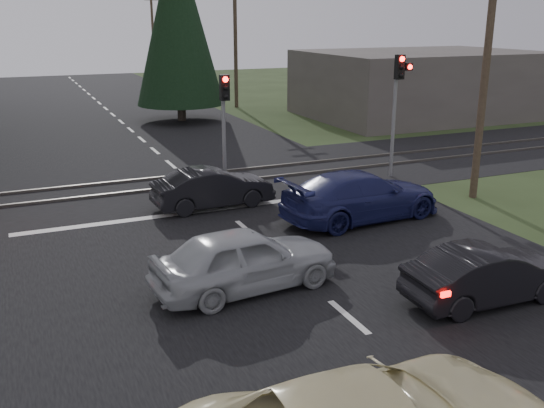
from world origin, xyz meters
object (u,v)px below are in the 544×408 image
traffic_signal_center (224,111)px  utility_pole_far (153,30)px  utility_pole_mid (235,37)px  dark_hatchback (488,275)px  utility_pole_near (487,59)px  silver_car (245,259)px  blue_sedan (361,196)px  traffic_signal_right (398,92)px  dark_car_far (213,188)px

traffic_signal_center → utility_pole_far: bearing=80.4°
utility_pole_mid → dark_hatchback: bearing=-99.9°
utility_pole_near → silver_car: utility_pole_near is taller
silver_car → blue_sedan: bearing=-62.7°
utility_pole_near → utility_pole_far: bearing=90.0°
utility_pole_far → blue_sedan: size_ratio=1.73×
traffic_signal_center → traffic_signal_right: bearing=-10.4°
utility_pole_near → utility_pole_far: (0.00, 49.00, 0.00)m
utility_pole_far → traffic_signal_center: bearing=-99.6°
traffic_signal_right → utility_pole_mid: bearing=87.3°
utility_pole_far → dark_car_far: bearing=-100.6°
traffic_signal_right → dark_car_far: size_ratio=1.19×
dark_hatchback → blue_sedan: (0.43, 6.02, 0.13)m
utility_pole_mid → dark_hatchback: 31.26m
utility_pole_near → dark_hatchback: utility_pole_near is taller
utility_pole_far → dark_hatchback: bearing=-95.5°
utility_pole_mid → traffic_signal_center: bearing=-111.2°
traffic_signal_right → traffic_signal_center: bearing=169.6°
traffic_signal_right → silver_car: traffic_signal_right is taller
utility_pole_mid → utility_pole_far: 25.00m
utility_pole_mid → traffic_signal_right: bearing=-92.7°
utility_pole_far → blue_sedan: (-4.89, -49.51, -3.97)m
utility_pole_near → blue_sedan: utility_pole_near is taller
utility_pole_far → blue_sedan: utility_pole_far is taller
utility_pole_far → dark_car_far: size_ratio=2.28×
traffic_signal_right → utility_pole_mid: 20.60m
utility_pole_far → traffic_signal_right: bearing=-91.2°
traffic_signal_center → silver_car: bearing=-106.4°
traffic_signal_right → dark_hatchback: size_ratio=1.23×
traffic_signal_right → blue_sedan: size_ratio=0.90×
traffic_signal_center → utility_pole_mid: utility_pole_mid is taller
utility_pole_mid → silver_car: bearing=-109.8°
utility_pole_far → dark_hatchback: 55.94m
silver_car → dark_car_far: bearing=-17.3°
utility_pole_near → blue_sedan: (-4.89, -0.51, -3.97)m
dark_car_far → utility_pole_far: bearing=-13.6°
utility_pole_mid → blue_sedan: size_ratio=1.73×
dark_hatchback → utility_pole_near: bearing=-37.7°
silver_car → dark_car_far: size_ratio=1.09×
traffic_signal_right → silver_car: 11.91m
utility_pole_near → dark_car_far: size_ratio=2.28×
traffic_signal_center → dark_car_far: (-1.20, -2.18, -2.15)m
dark_hatchback → utility_pole_far: bearing=-4.0°
silver_car → utility_pole_mid: bearing=-25.5°
traffic_signal_center → utility_pole_near: 9.05m
utility_pole_near → utility_pole_far: 49.00m
utility_pole_far → dark_hatchback: (-5.32, -55.53, -4.09)m
traffic_signal_right → dark_car_far: (-7.75, -0.97, -2.66)m
traffic_signal_right → dark_hatchback: 11.25m
traffic_signal_right → utility_pole_mid: size_ratio=0.52×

